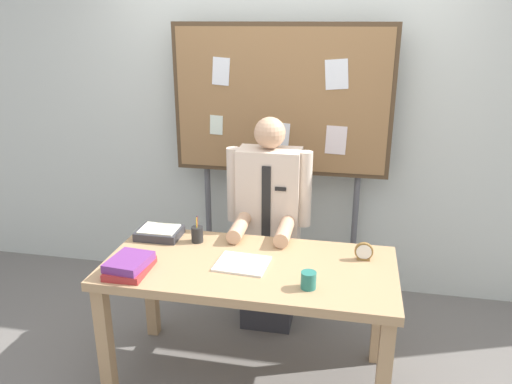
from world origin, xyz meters
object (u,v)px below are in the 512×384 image
Objects in this scene: desk at (249,279)px; open_notebook at (242,264)px; coffee_mug at (308,280)px; pen_holder at (197,234)px; book_stack at (130,265)px; desk_clock at (364,252)px; paper_tray at (159,233)px; bulletin_board at (281,105)px; person at (269,233)px.

open_notebook reaches higher than desk.
pen_holder is at bearing 149.77° from coffee_mug.
open_notebook is at bearing 19.20° from book_stack.
desk_clock is 1.22m from paper_tray.
bulletin_board reaches higher than book_stack.
open_notebook is at bearing 154.96° from coffee_mug.
bulletin_board is 19.67× the size of desk_clock.
bulletin_board reaches higher than person.
desk is 5.81× the size of book_stack.
person is at bearing 113.05° from coffee_mug.
book_stack reaches higher than paper_tray.
desk is 9.89× the size of pen_holder.
bulletin_board reaches higher than desk_clock.
coffee_mug reaches higher than desk.
person is 0.55m from pen_holder.
paper_tray is at bearing 177.10° from desk_clock.
open_notebook is 3.16× the size of coffee_mug.
coffee_mug is at bearing 1.20° from book_stack.
paper_tray is at bearing 159.05° from desk.
desk_clock is (0.61, -0.87, -0.65)m from bulletin_board.
book_stack reaches higher than open_notebook.
open_notebook is at bearing -35.58° from pen_holder.
coffee_mug is at bearing -29.86° from desk.
bulletin_board is 1.22m from paper_tray.
person is 0.88m from coffee_mug.
desk_clock is 0.97m from pen_holder.
desk_clock is at bearing -2.90° from paper_tray.
person is (0.00, 0.61, 0.01)m from desk.
coffee_mug is (-0.27, -0.37, -0.00)m from desk_clock.
person reaches higher than book_stack.
book_stack is 0.45m from paper_tray.
bulletin_board is at bearing 53.07° from paper_tray.
person reaches higher than desk.
bulletin_board reaches higher than pen_holder.
book_stack is 1.27m from desk_clock.
coffee_mug is 1.04m from paper_tray.
desk_clock is 0.39× the size of paper_tray.
paper_tray is (-0.61, 0.23, 0.12)m from desk.
person reaches higher than paper_tray.
desk_clock is 1.16× the size of coffee_mug.
coffee_mug reaches higher than paper_tray.
paper_tray is at bearing 155.71° from coffee_mug.
book_stack is at bearing -118.52° from pen_holder.
paper_tray is at bearing -126.93° from bulletin_board.
bulletin_board is 1.12m from pen_holder.
bulletin_board is (0.00, 0.44, 0.78)m from person.
desk_clock is (0.61, -0.43, 0.13)m from person.
desk is at bearing -90.00° from person.
desk_clock reaches higher than desk.
desk is 0.67m from paper_tray.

